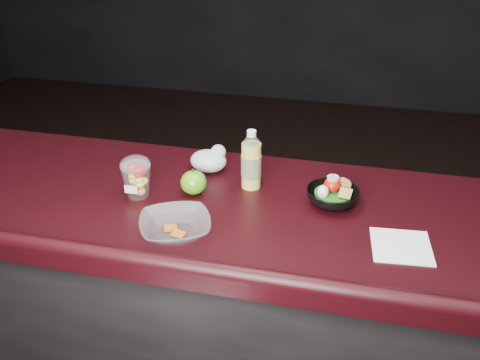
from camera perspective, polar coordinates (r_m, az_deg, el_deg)
name	(u,v)px	position (r m, az deg, el deg)	size (l,w,h in m)	color
counter	(237,326)	(1.98, -0.27, -15.31)	(4.06, 0.71, 1.02)	black
lemonade_bottle	(251,164)	(1.72, 1.21, 1.75)	(0.07, 0.07, 0.20)	yellow
fruit_cup	(136,176)	(1.71, -11.00, 0.41)	(0.10, 0.10, 0.14)	white
green_apple	(194,183)	(1.71, -4.98, -0.27)	(0.08, 0.08, 0.09)	#3F830F
plastic_bag	(210,160)	(1.84, -3.25, 2.17)	(0.13, 0.10, 0.09)	silver
snack_bowl	(332,195)	(1.68, 9.81, -1.62)	(0.20, 0.20, 0.09)	black
takeout_bowl	(175,227)	(1.53, -6.91, -4.96)	(0.27, 0.27, 0.05)	silver
paper_napkin	(401,246)	(1.54, 16.83, -6.77)	(0.16, 0.16, 0.00)	white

